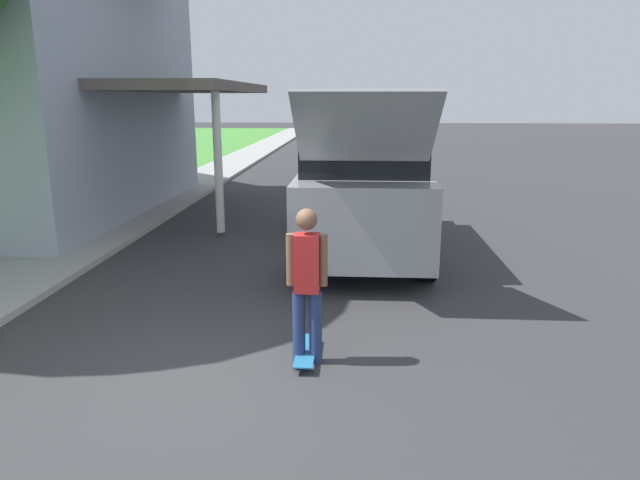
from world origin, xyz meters
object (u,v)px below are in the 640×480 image
object	(u,v)px
skateboard	(306,351)
skateboarder	(307,280)
suv_parked	(362,187)
car_down_street	(359,161)

from	to	relation	value
skateboard	skateboarder	bearing A→B (deg)	-76.79
suv_parked	skateboarder	world-z (taller)	suv_parked
suv_parked	car_down_street	distance (m)	8.73
skateboarder	skateboard	world-z (taller)	skateboarder
suv_parked	skateboard	size ratio (longest dim) A/B	7.13
suv_parked	skateboarder	size ratio (longest dim) A/B	3.67
suv_parked	skateboard	world-z (taller)	suv_parked
suv_parked	skateboarder	distance (m)	4.52
car_down_street	skateboard	bearing A→B (deg)	-92.49
suv_parked	skateboarder	xyz separation A→B (m)	(-0.58, -4.48, -0.25)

